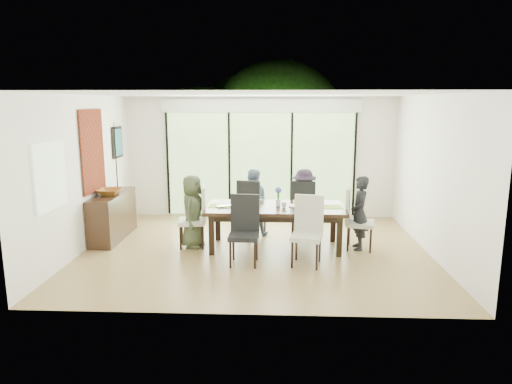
{
  "coord_description": "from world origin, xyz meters",
  "views": [
    {
      "loc": [
        0.35,
        -7.7,
        2.56
      ],
      "look_at": [
        0.0,
        0.25,
        1.0
      ],
      "focal_mm": 32.0,
      "sensor_mm": 36.0,
      "label": 1
    }
  ],
  "objects_px": {
    "person_left_end": "(192,211)",
    "bowl": "(109,192)",
    "laptop": "(227,206)",
    "chair_far_right": "(304,207)",
    "person_right_end": "(359,213)",
    "table_top": "(275,208)",
    "cup_c": "(320,203)",
    "cup_a": "(237,202)",
    "chair_right_end": "(360,218)",
    "sideboard": "(113,216)",
    "cup_b": "(284,205)",
    "vase": "(278,202)",
    "person_far_right": "(304,202)",
    "chair_far_left": "(252,207)",
    "chair_left_end": "(192,217)",
    "chair_near_right": "(307,231)",
    "chair_near_left": "(244,231)"
  },
  "relations": [
    {
      "from": "laptop",
      "to": "person_left_end",
      "type": "bearing_deg",
      "value": 144.15
    },
    {
      "from": "person_far_right",
      "to": "chair_far_left",
      "type": "bearing_deg",
      "value": -11.73
    },
    {
      "from": "chair_near_left",
      "to": "cup_a",
      "type": "height_order",
      "value": "chair_near_left"
    },
    {
      "from": "chair_far_right",
      "to": "person_right_end",
      "type": "relative_size",
      "value": 0.85
    },
    {
      "from": "person_far_right",
      "to": "cup_b",
      "type": "bearing_deg",
      "value": 56.14
    },
    {
      "from": "laptop",
      "to": "sideboard",
      "type": "distance_m",
      "value": 2.35
    },
    {
      "from": "sideboard",
      "to": "cup_b",
      "type": "bearing_deg",
      "value": -9.95
    },
    {
      "from": "person_far_right",
      "to": "cup_a",
      "type": "relative_size",
      "value": 10.4
    },
    {
      "from": "chair_right_end",
      "to": "cup_c",
      "type": "height_order",
      "value": "chair_right_end"
    },
    {
      "from": "chair_far_left",
      "to": "cup_c",
      "type": "relative_size",
      "value": 8.87
    },
    {
      "from": "chair_far_right",
      "to": "person_right_end",
      "type": "xyz_separation_m",
      "value": [
        0.93,
        -0.85,
        0.1
      ]
    },
    {
      "from": "vase",
      "to": "laptop",
      "type": "xyz_separation_m",
      "value": [
        -0.9,
        -0.15,
        -0.05
      ]
    },
    {
      "from": "chair_near_right",
      "to": "chair_far_right",
      "type": "bearing_deg",
      "value": 100.47
    },
    {
      "from": "table_top",
      "to": "cup_c",
      "type": "xyz_separation_m",
      "value": [
        0.8,
        0.1,
        0.08
      ]
    },
    {
      "from": "chair_left_end",
      "to": "table_top",
      "type": "bearing_deg",
      "value": 82.1
    },
    {
      "from": "chair_far_right",
      "to": "person_right_end",
      "type": "distance_m",
      "value": 1.26
    },
    {
      "from": "table_top",
      "to": "cup_a",
      "type": "relative_size",
      "value": 19.35
    },
    {
      "from": "chair_far_left",
      "to": "chair_far_right",
      "type": "distance_m",
      "value": 1.0
    },
    {
      "from": "cup_c",
      "to": "person_right_end",
      "type": "bearing_deg",
      "value": -8.37
    },
    {
      "from": "person_right_end",
      "to": "cup_a",
      "type": "bearing_deg",
      "value": -94.73
    },
    {
      "from": "person_left_end",
      "to": "bowl",
      "type": "xyz_separation_m",
      "value": [
        -1.63,
        0.37,
        0.27
      ]
    },
    {
      "from": "chair_far_right",
      "to": "chair_near_left",
      "type": "bearing_deg",
      "value": 66.3
    },
    {
      "from": "chair_near_right",
      "to": "cup_a",
      "type": "distance_m",
      "value": 1.59
    },
    {
      "from": "person_right_end",
      "to": "bowl",
      "type": "xyz_separation_m",
      "value": [
        -4.59,
        0.37,
        0.27
      ]
    },
    {
      "from": "person_far_right",
      "to": "vase",
      "type": "bearing_deg",
      "value": 46.75
    },
    {
      "from": "laptop",
      "to": "chair_near_left",
      "type": "bearing_deg",
      "value": -92.38
    },
    {
      "from": "bowl",
      "to": "person_left_end",
      "type": "bearing_deg",
      "value": -12.85
    },
    {
      "from": "vase",
      "to": "cup_b",
      "type": "distance_m",
      "value": 0.18
    },
    {
      "from": "person_right_end",
      "to": "cup_c",
      "type": "relative_size",
      "value": 10.4
    },
    {
      "from": "table_top",
      "to": "cup_a",
      "type": "distance_m",
      "value": 0.72
    },
    {
      "from": "chair_far_left",
      "to": "chair_near_right",
      "type": "bearing_deg",
      "value": 136.79
    },
    {
      "from": "chair_left_end",
      "to": "chair_near_right",
      "type": "bearing_deg",
      "value": 58.59
    },
    {
      "from": "table_top",
      "to": "person_right_end",
      "type": "height_order",
      "value": "person_right_end"
    },
    {
      "from": "chair_right_end",
      "to": "sideboard",
      "type": "distance_m",
      "value": 4.63
    },
    {
      "from": "chair_far_right",
      "to": "chair_near_right",
      "type": "xyz_separation_m",
      "value": [
        -0.05,
        -1.72,
        0.0
      ]
    },
    {
      "from": "person_right_end",
      "to": "table_top",
      "type": "bearing_deg",
      "value": -90.79
    },
    {
      "from": "cup_b",
      "to": "person_left_end",
      "type": "bearing_deg",
      "value": 176.49
    },
    {
      "from": "chair_right_end",
      "to": "sideboard",
      "type": "relative_size",
      "value": 0.72
    },
    {
      "from": "chair_right_end",
      "to": "laptop",
      "type": "relative_size",
      "value": 3.33
    },
    {
      "from": "person_far_right",
      "to": "vase",
      "type": "xyz_separation_m",
      "value": [
        -0.5,
        -0.78,
        0.17
      ]
    },
    {
      "from": "person_far_right",
      "to": "cup_c",
      "type": "distance_m",
      "value": 0.79
    },
    {
      "from": "person_right_end",
      "to": "vase",
      "type": "height_order",
      "value": "person_right_end"
    },
    {
      "from": "chair_right_end",
      "to": "cup_b",
      "type": "relative_size",
      "value": 11.0
    },
    {
      "from": "person_left_end",
      "to": "sideboard",
      "type": "height_order",
      "value": "person_left_end"
    },
    {
      "from": "vase",
      "to": "cup_c",
      "type": "relative_size",
      "value": 0.97
    },
    {
      "from": "vase",
      "to": "cup_c",
      "type": "bearing_deg",
      "value": 3.81
    },
    {
      "from": "chair_right_end",
      "to": "chair_near_left",
      "type": "xyz_separation_m",
      "value": [
        -2.0,
        -0.87,
        0.0
      ]
    },
    {
      "from": "sideboard",
      "to": "chair_left_end",
      "type": "bearing_deg",
      "value": -16.34
    },
    {
      "from": "chair_right_end",
      "to": "sideboard",
      "type": "bearing_deg",
      "value": 95.98
    },
    {
      "from": "chair_near_left",
      "to": "cup_b",
      "type": "distance_m",
      "value": 1.04
    }
  ]
}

